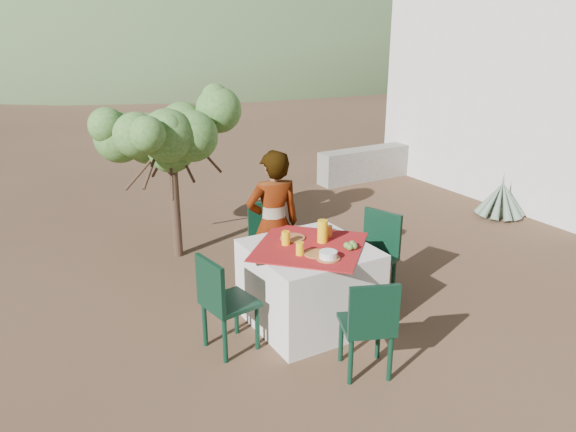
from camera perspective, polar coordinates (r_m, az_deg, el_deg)
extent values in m
plane|color=#3B271A|center=(5.66, 2.82, -8.91)|extent=(160.00, 160.00, 0.00)
cube|color=white|center=(5.19, 2.17, -7.01)|extent=(1.02, 1.02, 0.75)
cube|color=maroon|center=(5.03, 2.22, -3.12)|extent=(1.30, 1.30, 0.01)
cylinder|color=black|center=(5.86, -2.97, -5.57)|extent=(0.04, 0.04, 0.42)
cylinder|color=black|center=(5.93, 0.02, -5.24)|extent=(0.04, 0.04, 0.42)
cylinder|color=black|center=(6.14, -3.60, -4.36)|extent=(0.04, 0.04, 0.42)
cylinder|color=black|center=(6.20, -0.74, -4.06)|extent=(0.04, 0.04, 0.42)
cube|color=black|center=(5.95, -1.85, -2.96)|extent=(0.48, 0.48, 0.04)
cube|color=black|center=(6.03, -2.26, -0.39)|extent=(0.39, 0.13, 0.41)
cylinder|color=black|center=(4.80, 9.15, -11.90)|extent=(0.04, 0.04, 0.42)
cylinder|color=black|center=(4.73, 5.41, -12.28)|extent=(0.04, 0.04, 0.42)
cylinder|color=black|center=(4.55, 10.34, -13.92)|extent=(0.04, 0.04, 0.42)
cylinder|color=black|center=(4.47, 6.38, -14.38)|extent=(0.04, 0.04, 0.42)
cube|color=black|center=(4.53, 7.94, -10.87)|extent=(0.50, 0.50, 0.04)
cube|color=black|center=(4.27, 8.73, -9.47)|extent=(0.38, 0.18, 0.41)
cylinder|color=black|center=(4.86, -3.13, -11.16)|extent=(0.04, 0.04, 0.43)
cylinder|color=black|center=(5.10, -5.27, -9.67)|extent=(0.04, 0.04, 0.43)
cylinder|color=black|center=(4.71, -6.42, -12.36)|extent=(0.04, 0.04, 0.43)
cylinder|color=black|center=(4.95, -8.45, -10.74)|extent=(0.04, 0.04, 0.43)
cube|color=black|center=(4.80, -5.91, -8.76)|extent=(0.45, 0.45, 0.04)
cube|color=black|center=(4.61, -7.91, -6.89)|extent=(0.10, 0.40, 0.42)
cylinder|color=black|center=(5.64, 5.98, -6.54)|extent=(0.04, 0.04, 0.44)
cylinder|color=black|center=(5.49, 8.89, -7.48)|extent=(0.04, 0.04, 0.44)
cylinder|color=black|center=(5.90, 7.81, -5.41)|extent=(0.04, 0.04, 0.44)
cylinder|color=black|center=(5.75, 10.64, -6.27)|extent=(0.04, 0.04, 0.44)
cube|color=black|center=(5.60, 8.44, -4.37)|extent=(0.53, 0.53, 0.04)
cube|color=black|center=(5.66, 9.56, -1.58)|extent=(0.18, 0.40, 0.43)
imported|color=#8C6651|center=(5.55, -1.49, -0.88)|extent=(0.60, 0.44, 1.51)
cylinder|color=#483024|center=(6.64, -11.40, 1.19)|extent=(0.11, 0.11, 1.29)
sphere|color=#2C6123|center=(6.47, -11.78, 6.62)|extent=(0.55, 0.55, 0.55)
sphere|color=#2C6123|center=(6.61, -7.66, 8.36)|extent=(0.52, 0.52, 0.52)
sphere|color=#2C6123|center=(6.41, -16.03, 7.01)|extent=(0.48, 0.48, 0.48)
sphere|color=#2C6123|center=(6.93, -12.51, 8.98)|extent=(0.50, 0.50, 0.50)
sphere|color=#2C6123|center=(6.05, -9.99, 6.29)|extent=(0.44, 0.44, 0.44)
sphere|color=slate|center=(8.58, 20.65, 0.29)|extent=(0.22, 0.22, 0.22)
cone|color=slate|center=(8.49, 20.88, 2.14)|extent=(0.12, 0.12, 0.65)
cone|color=slate|center=(8.61, 21.55, 1.76)|extent=(0.40, 0.17, 0.55)
cone|color=slate|center=(8.65, 21.03, 1.91)|extent=(0.38, 0.26, 0.56)
cone|color=slate|center=(8.64, 20.44, 1.96)|extent=(0.25, 0.37, 0.56)
cone|color=slate|center=(8.58, 19.99, 1.90)|extent=(0.17, 0.39, 0.55)
cone|color=slate|center=(8.50, 19.85, 1.74)|extent=(0.33, 0.32, 0.57)
cone|color=slate|center=(8.42, 20.08, 1.55)|extent=(0.40, 0.17, 0.55)
cone|color=slate|center=(8.38, 20.61, 1.40)|extent=(0.38, 0.26, 0.56)
cone|color=slate|center=(8.39, 21.22, 1.35)|extent=(0.25, 0.37, 0.56)
cone|color=slate|center=(8.45, 21.67, 1.42)|extent=(0.17, 0.39, 0.55)
cone|color=slate|center=(8.53, 21.80, 1.57)|extent=(0.33, 0.32, 0.57)
cube|color=silver|center=(10.30, 24.80, 11.17)|extent=(3.20, 4.20, 3.00)
cube|color=gray|center=(10.15, 9.73, 5.51)|extent=(2.60, 0.35, 0.55)
ellipsoid|color=#3D5932|center=(42.86, -10.08, 15.72)|extent=(48.00, 48.00, 20.00)
ellipsoid|color=gray|center=(58.88, 1.71, 16.98)|extent=(36.00, 36.00, 14.00)
cylinder|color=brown|center=(5.19, 0.46, -2.24)|extent=(0.23, 0.23, 0.01)
cylinder|color=brown|center=(4.85, 2.81, -3.85)|extent=(0.20, 0.20, 0.01)
cylinder|color=yellow|center=(5.03, -0.22, -2.25)|extent=(0.08, 0.08, 0.13)
cylinder|color=yellow|center=(4.82, 1.22, -3.32)|extent=(0.07, 0.07, 0.11)
cylinder|color=yellow|center=(5.08, 3.53, -1.55)|extent=(0.09, 0.09, 0.21)
cylinder|color=brown|center=(4.77, 4.09, -4.30)|extent=(0.21, 0.21, 0.01)
cylinder|color=white|center=(4.76, 4.10, -3.92)|extent=(0.15, 0.15, 0.06)
cylinder|color=orange|center=(5.24, 4.17, -1.53)|extent=(0.07, 0.07, 0.11)
cylinder|color=orange|center=(5.30, 3.57, -1.29)|extent=(0.06, 0.06, 0.10)
cube|color=white|center=(5.24, 3.99, -1.58)|extent=(0.07, 0.05, 0.09)
sphere|color=#57822F|center=(4.98, 6.01, -3.00)|extent=(0.06, 0.06, 0.06)
sphere|color=#57822F|center=(5.02, 6.52, -2.83)|extent=(0.06, 0.06, 0.06)
sphere|color=#57822F|center=(4.97, 6.71, -3.06)|extent=(0.06, 0.06, 0.06)
sphere|color=#57822F|center=(4.95, 6.30, -3.16)|extent=(0.06, 0.06, 0.06)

